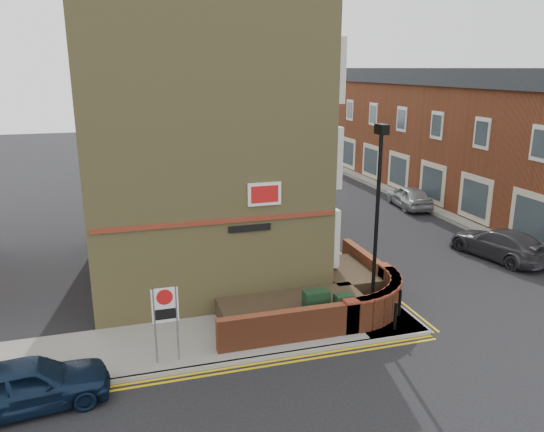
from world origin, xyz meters
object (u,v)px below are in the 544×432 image
at_px(lamppost, 376,224).
at_px(silver_car_near, 296,198).
at_px(zone_sign, 165,311).
at_px(utility_cabinet_large, 316,308).
at_px(navy_hatchback, 28,384).

distance_m(lamppost, silver_car_near, 14.93).
bearing_deg(silver_car_near, zone_sign, -106.27).
xyz_separation_m(lamppost, silver_car_near, (2.37, 14.49, -2.74)).
height_order(utility_cabinet_large, navy_hatchback, utility_cabinet_large).
bearing_deg(lamppost, silver_car_near, 80.72).
bearing_deg(navy_hatchback, utility_cabinet_large, -84.23).
bearing_deg(zone_sign, lamppost, 6.07).
bearing_deg(utility_cabinet_large, zone_sign, -170.31).
distance_m(zone_sign, navy_hatchback, 3.70).
height_order(utility_cabinet_large, zone_sign, zone_sign).
bearing_deg(silver_car_near, utility_cabinet_large, -92.24).
bearing_deg(lamppost, zone_sign, -173.93).
xyz_separation_m(utility_cabinet_large, zone_sign, (-4.70, -0.80, 0.92)).
relative_size(zone_sign, silver_car_near, 0.60).
height_order(lamppost, navy_hatchback, lamppost).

